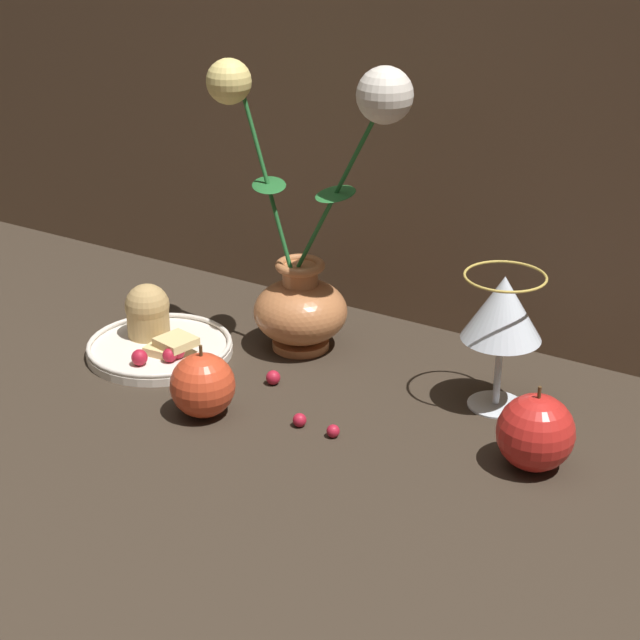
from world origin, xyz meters
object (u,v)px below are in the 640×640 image
wine_glass (503,312)px  apple_near_glass (203,385)px  apple_beside_vase (536,433)px  vase (305,258)px  plate_with_pastries (156,335)px

wine_glass → apple_near_glass: (-0.26, -0.19, -0.08)m
wine_glass → apple_near_glass: size_ratio=1.87×
apple_beside_vase → apple_near_glass: size_ratio=1.09×
vase → apple_near_glass: 0.21m
apple_near_glass → wine_glass: bearing=35.2°
wine_glass → apple_near_glass: wine_glass is taller
apple_beside_vase → apple_near_glass: bearing=-165.8°
plate_with_pastries → apple_beside_vase: bearing=-1.1°
apple_beside_vase → apple_near_glass: (-0.34, -0.09, -0.00)m
plate_with_pastries → apple_beside_vase: size_ratio=1.96×
vase → wine_glass: 0.25m
vase → apple_beside_vase: vase is taller
wine_glass → apple_beside_vase: 0.15m
vase → apple_near_glass: vase is taller
wine_glass → apple_beside_vase: size_ratio=1.72×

